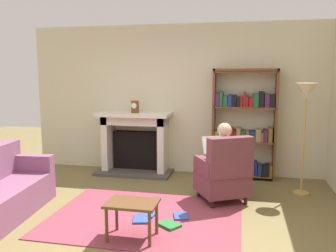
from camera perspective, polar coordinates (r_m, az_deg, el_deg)
name	(u,v)px	position (r m, az deg, el deg)	size (l,w,h in m)	color
ground	(139,227)	(4.38, -4.74, -15.98)	(14.00, 14.00, 0.00)	brown
back_wall	(178,99)	(6.49, 1.63, 4.34)	(5.60, 0.10, 2.70)	beige
area_rug	(146,216)	(4.64, -3.64, -14.44)	(2.40, 1.80, 0.01)	#8A3747
fireplace	(135,141)	(6.52, -5.30, -2.40)	(1.37, 0.64, 1.12)	#4C4742
mantel_clock	(135,107)	(6.33, -5.38, 3.12)	(0.14, 0.14, 0.22)	brown
bookshelf	(244,127)	(6.22, 12.17, -0.18)	(1.08, 0.32, 1.90)	brown
armchair_reading	(224,173)	(5.05, 9.08, -7.59)	(0.86, 0.86, 0.97)	#331E14
seated_reader	(221,158)	(5.10, 8.54, -5.13)	(0.53, 0.59, 1.14)	white
side_table	(132,208)	(3.96, -5.85, -13.04)	(0.56, 0.39, 0.43)	brown
scattered_books	(159,219)	(4.50, -1.44, -14.88)	(0.71, 0.57, 0.03)	#334CA5
floor_lamp	(306,101)	(5.54, 21.50, 3.86)	(0.32, 0.32, 1.68)	#B7933F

